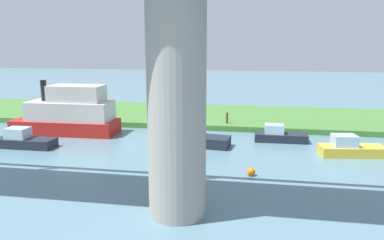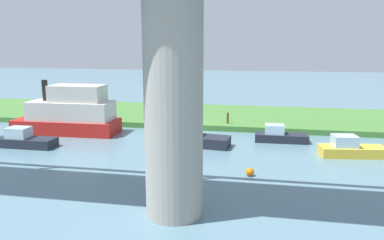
# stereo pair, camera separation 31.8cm
# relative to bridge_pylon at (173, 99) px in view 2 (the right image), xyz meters

# --- Properties ---
(ground_plane) EXTENTS (160.00, 160.00, 0.00)m
(ground_plane) POSITION_rel_bridge_pylon_xyz_m (3.11, -16.85, -5.37)
(ground_plane) COLOR slate
(grassy_bank) EXTENTS (80.00, 12.00, 0.50)m
(grassy_bank) POSITION_rel_bridge_pylon_xyz_m (3.11, -22.85, -5.12)
(grassy_bank) COLOR #427533
(grassy_bank) RESTS_ON ground
(bridge_pylon) EXTENTS (2.60, 2.60, 10.74)m
(bridge_pylon) POSITION_rel_bridge_pylon_xyz_m (0.00, 0.00, 0.00)
(bridge_pylon) COLOR #9E998E
(bridge_pylon) RESTS_ON ground
(person_on_bank) EXTENTS (0.51, 0.51, 1.39)m
(person_on_bank) POSITION_rel_bridge_pylon_xyz_m (3.29, -19.80, -4.17)
(person_on_bank) COLOR #2D334C
(person_on_bank) RESTS_ON grassy_bank
(mooring_post) EXTENTS (0.20, 0.20, 1.02)m
(mooring_post) POSITION_rel_bridge_pylon_xyz_m (-0.83, -18.14, -4.36)
(mooring_post) COLOR brown
(mooring_post) RESTS_ON grassy_bank
(riverboat_paddlewheel) EXTENTS (9.21, 3.22, 4.68)m
(riverboat_paddlewheel) POSITION_rel_bridge_pylon_xyz_m (12.73, -13.85, -3.64)
(riverboat_paddlewheel) COLOR red
(riverboat_paddlewheel) RESTS_ON ground
(motorboat_red) EXTENTS (4.19, 1.55, 1.39)m
(motorboat_red) POSITION_rel_bridge_pylon_xyz_m (-5.38, -14.19, -4.88)
(motorboat_red) COLOR #1E232D
(motorboat_red) RESTS_ON ground
(pontoon_yellow) EXTENTS (4.51, 1.61, 1.50)m
(pontoon_yellow) POSITION_rel_bridge_pylon_xyz_m (13.93, -9.06, -4.84)
(pontoon_yellow) COLOR #1E232D
(pontoon_yellow) RESTS_ON ground
(skiff_small) EXTENTS (4.65, 2.19, 1.49)m
(skiff_small) POSITION_rel_bridge_pylon_xyz_m (-10.09, -11.02, -4.84)
(skiff_small) COLOR gold
(skiff_small) RESTS_ON ground
(motorboat_white) EXTENTS (5.25, 2.44, 1.69)m
(motorboat_white) POSITION_rel_bridge_pylon_xyz_m (1.15, -11.83, -4.77)
(motorboat_white) COLOR #1E232D
(motorboat_white) RESTS_ON ground
(marker_buoy) EXTENTS (0.50, 0.50, 0.50)m
(marker_buoy) POSITION_rel_bridge_pylon_xyz_m (-3.28, -5.70, -5.12)
(marker_buoy) COLOR orange
(marker_buoy) RESTS_ON ground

